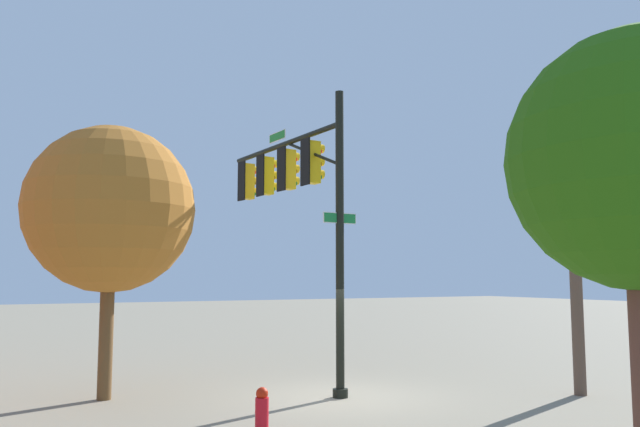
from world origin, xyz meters
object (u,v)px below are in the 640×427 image
object	(u,v)px
tree_far	(110,210)
fire_hydrant	(262,411)
utility_pole	(574,240)
signal_pole_assembly	(293,187)

from	to	relation	value
tree_far	fire_hydrant	bearing A→B (deg)	-157.29
utility_pole	fire_hydrant	bearing A→B (deg)	89.96
utility_pole	tree_far	world-z (taller)	utility_pole
signal_pole_assembly	fire_hydrant	size ratio (longest dim) A/B	8.79
utility_pole	signal_pole_assembly	bearing A→B (deg)	48.61
signal_pole_assembly	fire_hydrant	xyz separation A→B (m)	(-4.71, 2.80, -4.81)
signal_pole_assembly	tree_far	size ratio (longest dim) A/B	1.15
signal_pole_assembly	fire_hydrant	world-z (taller)	signal_pole_assembly
utility_pole	fire_hydrant	xyz separation A→B (m)	(0.01, 8.14, -3.26)
utility_pole	fire_hydrant	size ratio (longest dim) A/B	8.55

